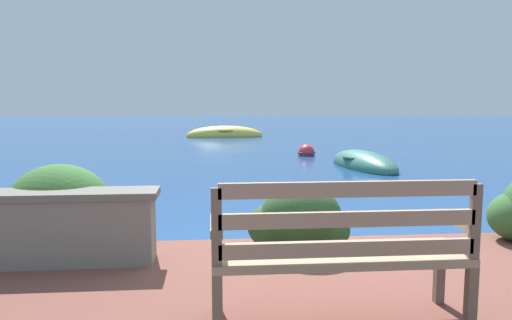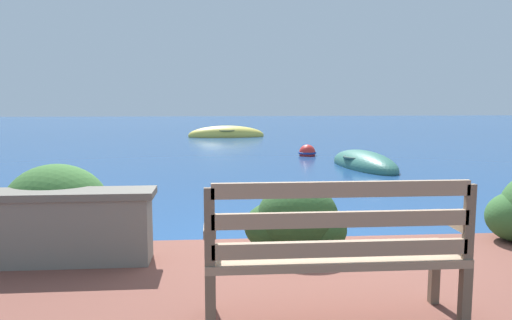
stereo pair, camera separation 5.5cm
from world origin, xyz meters
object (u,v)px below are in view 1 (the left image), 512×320
park_bench (341,248)px  rowboat_nearest (363,165)px  mooring_buoy (306,153)px  rowboat_mid (225,135)px

park_bench → rowboat_nearest: bearing=74.2°
rowboat_nearest → mooring_buoy: bearing=11.0°
mooring_buoy → park_bench: bearing=-99.6°
park_bench → mooring_buoy: 11.08m
park_bench → rowboat_mid: park_bench is taller
park_bench → mooring_buoy: park_bench is taller
rowboat_mid → mooring_buoy: 7.35m
rowboat_nearest → mooring_buoy: (-0.90, 2.44, 0.02)m
mooring_buoy → rowboat_mid: bearing=106.9°
rowboat_nearest → rowboat_mid: (-3.03, 9.47, 0.01)m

